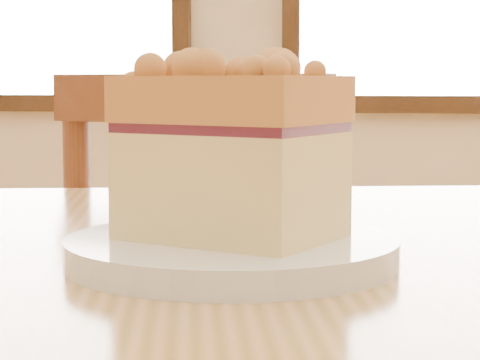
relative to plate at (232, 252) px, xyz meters
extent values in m
cube|color=#3A2110|center=(-1.77, 3.77, 0.00)|extent=(1.76, 0.06, 0.08)
cube|color=#3A2110|center=(0.43, 3.77, 0.00)|extent=(1.76, 0.06, 0.08)
cube|color=tan|center=(0.02, 0.03, -0.03)|extent=(1.36, 1.06, 0.04)
cylinder|color=brown|center=(0.01, 0.44, -0.11)|extent=(0.03, 0.03, 0.44)
cylinder|color=brown|center=(-0.30, 0.55, -0.11)|extent=(0.03, 0.03, 0.44)
cube|color=brown|center=(-0.14, 0.50, 0.08)|extent=(0.35, 0.15, 0.06)
cylinder|color=brown|center=(-0.06, 0.47, -0.12)|extent=(0.02, 0.02, 0.38)
cylinder|color=brown|center=(-0.14, 0.50, -0.12)|extent=(0.02, 0.02, 0.38)
cylinder|color=brown|center=(-0.22, 0.52, -0.12)|extent=(0.02, 0.02, 0.38)
cylinder|color=white|center=(0.00, 0.00, 0.00)|extent=(0.20, 0.20, 0.02)
cylinder|color=white|center=(0.00, 0.00, 0.00)|extent=(0.14, 0.14, 0.01)
cube|color=#E5D581|center=(0.00, 0.00, 0.04)|extent=(0.14, 0.13, 0.06)
cube|color=#51172A|center=(0.00, 0.00, 0.08)|extent=(0.14, 0.13, 0.01)
cube|color=#CB763F|center=(0.00, 0.00, 0.09)|extent=(0.15, 0.13, 0.03)
sphere|color=#CB763F|center=(-0.02, 0.04, 0.11)|extent=(0.02, 0.02, 0.02)
sphere|color=#CB763F|center=(0.05, -0.01, 0.11)|extent=(0.02, 0.02, 0.02)
sphere|color=#CB763F|center=(-0.02, -0.02, 0.11)|extent=(0.02, 0.02, 0.02)
sphere|color=#CB763F|center=(0.04, 0.01, 0.11)|extent=(0.01, 0.01, 0.01)
sphere|color=#CB763F|center=(0.04, 0.02, 0.11)|extent=(0.01, 0.01, 0.01)
sphere|color=#CB763F|center=(0.01, 0.02, 0.11)|extent=(0.03, 0.03, 0.03)
sphere|color=#CB763F|center=(-0.01, 0.00, 0.11)|extent=(0.02, 0.02, 0.02)
sphere|color=#CB763F|center=(-0.01, 0.00, 0.11)|extent=(0.01, 0.01, 0.01)
sphere|color=#CB763F|center=(0.00, 0.01, 0.11)|extent=(0.02, 0.02, 0.02)
sphere|color=#CB763F|center=(0.00, 0.02, 0.11)|extent=(0.02, 0.02, 0.02)
sphere|color=#CB763F|center=(-0.03, 0.00, 0.11)|extent=(0.02, 0.02, 0.02)
sphere|color=#CB763F|center=(0.04, -0.02, 0.11)|extent=(0.02, 0.02, 0.02)
sphere|color=#CB763F|center=(-0.03, 0.05, 0.11)|extent=(0.01, 0.01, 0.01)
sphere|color=#CB763F|center=(0.03, -0.01, 0.11)|extent=(0.02, 0.02, 0.02)
sphere|color=#CB763F|center=(0.03, -0.04, 0.11)|extent=(0.02, 0.02, 0.02)
sphere|color=#CB763F|center=(-0.05, 0.00, 0.11)|extent=(0.02, 0.02, 0.02)
sphere|color=#CB763F|center=(0.01, 0.02, 0.11)|extent=(0.03, 0.03, 0.03)
sphere|color=#CB763F|center=(0.00, -0.03, 0.11)|extent=(0.01, 0.01, 0.01)
sphere|color=#CB763F|center=(-0.05, 0.04, 0.06)|extent=(0.02, 0.02, 0.02)
sphere|color=#CB763F|center=(-0.06, 0.03, 0.09)|extent=(0.01, 0.01, 0.01)
sphere|color=#CB763F|center=(-0.06, 0.01, 0.09)|extent=(0.01, 0.01, 0.01)
camera|label=1|loc=(0.10, -0.56, 0.10)|focal=70.00mm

